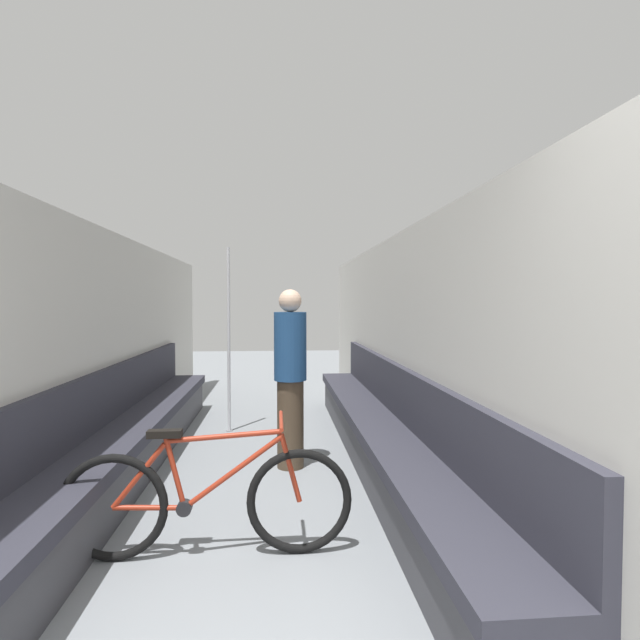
% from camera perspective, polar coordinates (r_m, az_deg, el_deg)
% --- Properties ---
extents(wall_left, '(0.10, 10.08, 2.20)m').
position_cam_1_polar(wall_left, '(4.53, -25.51, -3.65)').
color(wall_left, beige).
rests_on(wall_left, ground).
extents(wall_right, '(0.10, 10.08, 2.20)m').
position_cam_1_polar(wall_right, '(4.41, 11.07, -3.64)').
color(wall_right, beige).
rests_on(wall_right, ground).
extents(bench_seat_row_left, '(0.49, 5.77, 0.95)m').
position_cam_1_polar(bench_seat_row_left, '(4.80, -21.33, -12.89)').
color(bench_seat_row_left, '#3D3D42').
rests_on(bench_seat_row_left, ground).
extents(bench_seat_row_right, '(0.49, 5.77, 0.95)m').
position_cam_1_polar(bench_seat_row_right, '(4.71, 7.02, -13.05)').
color(bench_seat_row_right, '#3D3D42').
rests_on(bench_seat_row_right, ground).
extents(bicycle, '(1.74, 0.46, 0.83)m').
position_cam_1_polar(bicycle, '(3.25, -12.77, -19.48)').
color(bicycle, black).
rests_on(bicycle, ground).
extents(grab_pole_near, '(0.08, 0.08, 2.18)m').
position_cam_1_polar(grab_pole_near, '(6.00, -10.38, -2.50)').
color(grab_pole_near, gray).
rests_on(grab_pole_near, ground).
extents(passenger_standing, '(0.30, 0.30, 1.65)m').
position_cam_1_polar(passenger_standing, '(4.64, -3.41, -6.39)').
color(passenger_standing, '#473828').
rests_on(passenger_standing, ground).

